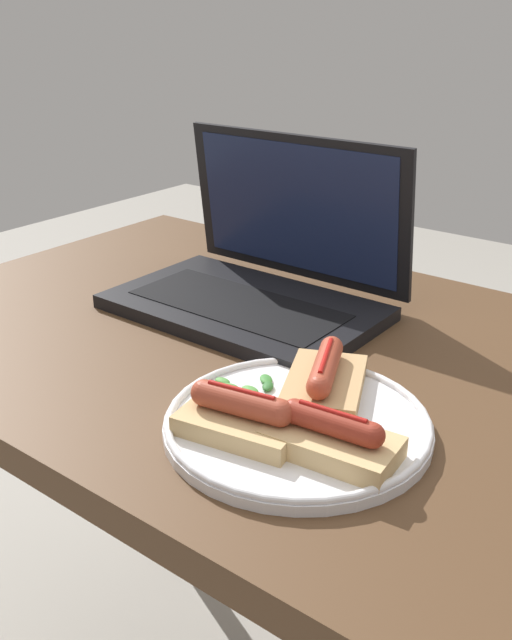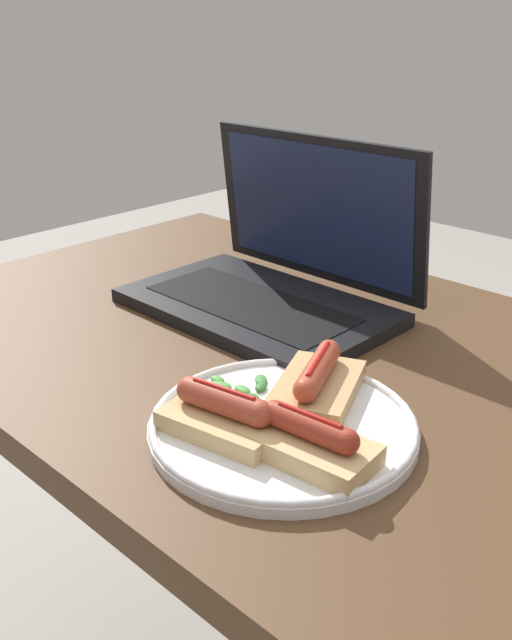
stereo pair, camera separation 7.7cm
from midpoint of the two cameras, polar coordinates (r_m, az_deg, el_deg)
The scene contains 7 objects.
desk at distance 0.88m, azimuth 0.63°, elevation -6.72°, with size 1.09×0.66×0.76m.
laptop at distance 0.95m, azimuth -2.05°, elevation 3.36°, with size 0.35×0.24×0.22m.
plate at distance 0.69m, azimuth 0.07°, elevation -8.32°, with size 0.26×0.26×0.02m.
sausage_toast_left at distance 0.66m, azimuth -4.58°, elevation -7.74°, with size 0.12×0.09×0.05m.
sausage_toast_middle at distance 0.72m, azimuth 2.49°, elevation -4.77°, with size 0.12×0.14×0.04m.
sausage_toast_right at distance 0.63m, azimuth 2.52°, elevation -9.47°, with size 0.12×0.07×0.05m.
salad_pile at distance 0.73m, azimuth -4.09°, elevation -5.59°, with size 0.07×0.07×0.01m.
Camera 1 is at (0.43, -0.63, 1.13)m, focal length 40.00 mm.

